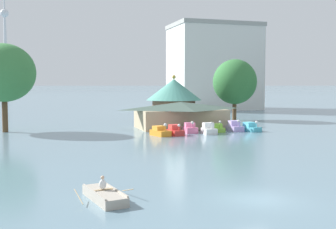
{
  "coord_description": "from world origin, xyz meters",
  "views": [
    {
      "loc": [
        -11.93,
        -21.42,
        6.79
      ],
      "look_at": [
        1.88,
        23.55,
        3.21
      ],
      "focal_mm": 44.58,
      "sensor_mm": 36.0,
      "label": 1
    }
  ],
  "objects": [
    {
      "name": "boathouse",
      "position": [
        8.23,
        37.69,
        2.06
      ],
      "size": [
        13.74,
        8.64,
        3.94
      ],
      "color": "tan",
      "rests_on": "ground"
    },
    {
      "name": "shoreline_tree_right",
      "position": [
        21.79,
        47.23,
        6.97
      ],
      "size": [
        7.9,
        7.9,
        11.05
      ],
      "color": "brown",
      "rests_on": "ground"
    },
    {
      "name": "background_building_block",
      "position": [
        30.97,
        78.09,
        10.89
      ],
      "size": [
        21.6,
        15.17,
        21.73
      ],
      "color": "silver",
      "rests_on": "ground"
    },
    {
      "name": "distant_broadcast_tower",
      "position": [
        -42.13,
        400.89,
        61.97
      ],
      "size": [
        7.51,
        7.51,
        158.5
      ],
      "color": "silver",
      "rests_on": "ground"
    },
    {
      "name": "pedal_boat_red",
      "position": [
        4.76,
        29.75,
        0.54
      ],
      "size": [
        1.75,
        2.77,
        1.57
      ],
      "rotation": [
        0.0,
        0.0,
        -1.44
      ],
      "color": "red",
      "rests_on": "ground"
    },
    {
      "name": "shoreline_tree_tall_left",
      "position": [
        -16.63,
        39.92,
        8.15
      ],
      "size": [
        8.58,
        8.58,
        12.18
      ],
      "color": "brown",
      "rests_on": "ground"
    },
    {
      "name": "ground_plane",
      "position": [
        0.0,
        0.0,
        0.0
      ],
      "size": [
        2000.0,
        2000.0,
        0.0
      ],
      "primitive_type": "plane",
      "color": "slate"
    },
    {
      "name": "pedal_boat_cyan",
      "position": [
        16.24,
        30.81,
        0.5
      ],
      "size": [
        2.31,
        3.03,
        1.56
      ],
      "rotation": [
        0.0,
        0.0,
        -1.29
      ],
      "color": "#4CB7CC",
      "rests_on": "ground"
    },
    {
      "name": "pedal_boat_lavender",
      "position": [
        14.24,
        31.69,
        0.58
      ],
      "size": [
        1.76,
        2.54,
        1.69
      ],
      "rotation": [
        0.0,
        0.0,
        -1.53
      ],
      "color": "#B299D8",
      "rests_on": "ground"
    },
    {
      "name": "pedal_boat_pink",
      "position": [
        7.5,
        31.61,
        0.57
      ],
      "size": [
        1.66,
        2.41,
        1.67
      ],
      "rotation": [
        0.0,
        0.0,
        -1.62
      ],
      "color": "pink",
      "rests_on": "ground"
    },
    {
      "name": "rowboat_with_rower",
      "position": [
        -8.5,
        2.29,
        0.3
      ],
      "size": [
        3.32,
        4.27,
        1.39
      ],
      "rotation": [
        0.0,
        0.0,
        4.91
      ],
      "color": "#ADA393",
      "rests_on": "ground"
    },
    {
      "name": "pedal_boat_orange",
      "position": [
        2.72,
        29.72,
        0.52
      ],
      "size": [
        2.32,
        3.18,
        1.71
      ],
      "rotation": [
        0.0,
        0.0,
        -1.28
      ],
      "color": "orange",
      "rests_on": "ground"
    },
    {
      "name": "pedal_boat_white",
      "position": [
        9.43,
        29.66,
        0.59
      ],
      "size": [
        1.67,
        2.45,
        1.72
      ],
      "rotation": [
        0.0,
        0.0,
        -1.61
      ],
      "color": "white",
      "rests_on": "ground"
    },
    {
      "name": "green_roof_pavilion",
      "position": [
        10.93,
        49.48,
        4.2
      ],
      "size": [
        9.87,
        9.87,
        8.18
      ],
      "color": "brown",
      "rests_on": "ground"
    },
    {
      "name": "pedal_boat_lime",
      "position": [
        11.66,
        31.77,
        0.45
      ],
      "size": [
        1.72,
        2.61,
        1.64
      ],
      "rotation": [
        0.0,
        0.0,
        -1.69
      ],
      "color": "#8CCC3F",
      "rests_on": "ground"
    }
  ]
}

